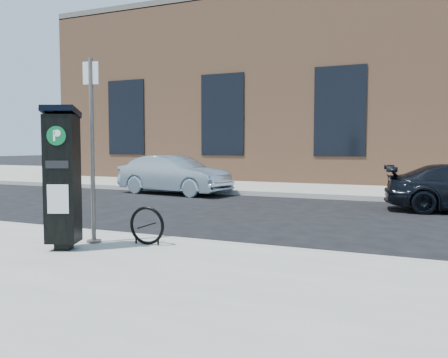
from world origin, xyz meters
The scene contains 9 objects.
ground centered at (0.00, 0.00, 0.00)m, with size 120.00×120.00×0.00m, color black.
sidewalk_far centered at (0.00, 14.00, 0.07)m, with size 60.00×12.00×0.15m, color gray.
curb_near centered at (0.00, -0.02, 0.07)m, with size 60.00×0.12×0.16m, color #9E9B93.
curb_far centered at (0.00, 8.02, 0.07)m, with size 60.00×0.12×0.16m, color #9E9B93.
building centered at (0.00, 17.00, 4.15)m, with size 28.00×10.05×8.25m.
parking_kiosk centered at (-1.50, -1.44, 1.22)m, with size 0.61×0.58×2.09m.
sign_pole centered at (-1.43, -0.86, 1.57)m, with size 0.25×0.23×2.86m.
bike_rack centered at (-0.58, -0.65, 0.44)m, with size 0.60×0.07×0.60m.
car_silver centered at (-4.76, 7.40, 0.66)m, with size 1.40×4.02×1.32m, color #8EA4B5.
Camera 1 is at (3.44, -6.74, 1.67)m, focal length 38.00 mm.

